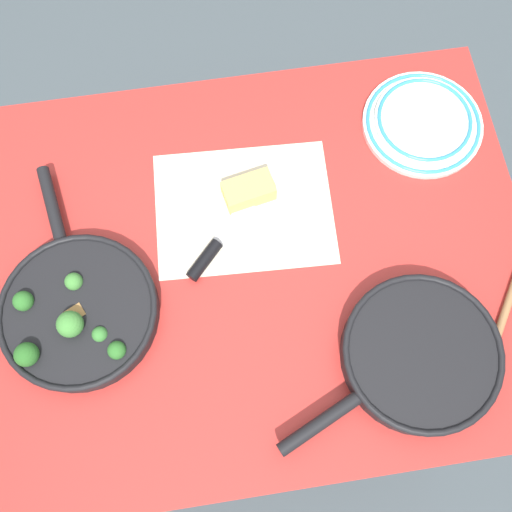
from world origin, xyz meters
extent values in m
plane|color=#424C51|center=(0.00, 0.00, 0.00)|extent=(14.00, 14.00, 0.00)
cube|color=#B72D28|center=(0.00, 0.00, 0.74)|extent=(1.06, 0.83, 0.03)
cylinder|color=#BCBCC1|center=(-0.47, -0.35, 0.36)|extent=(0.05, 0.05, 0.73)
cylinder|color=#BCBCC1|center=(0.47, -0.35, 0.36)|extent=(0.05, 0.05, 0.73)
cylinder|color=#BCBCC1|center=(-0.47, 0.35, 0.36)|extent=(0.05, 0.05, 0.73)
cylinder|color=#BCBCC1|center=(0.47, 0.35, 0.36)|extent=(0.05, 0.05, 0.73)
cylinder|color=black|center=(-0.33, -0.06, 0.77)|extent=(0.28, 0.28, 0.04)
torus|color=black|center=(-0.33, -0.06, 0.79)|extent=(0.29, 0.29, 0.01)
cylinder|color=black|center=(-0.37, 0.16, 0.78)|extent=(0.05, 0.16, 0.02)
cylinder|color=#357027|center=(-0.34, -0.09, 0.78)|extent=(0.02, 0.02, 0.03)
sphere|color=#428438|center=(-0.34, -0.09, 0.81)|extent=(0.05, 0.05, 0.05)
cylinder|color=#357027|center=(-0.33, -0.01, 0.78)|extent=(0.01, 0.01, 0.02)
sphere|color=#428438|center=(-0.33, -0.01, 0.80)|extent=(0.03, 0.03, 0.03)
cylinder|color=#205218|center=(-0.42, -0.13, 0.78)|extent=(0.01, 0.01, 0.02)
sphere|color=#286023|center=(-0.42, -0.13, 0.80)|extent=(0.04, 0.04, 0.04)
cylinder|color=#2C6823|center=(-0.34, -0.08, 0.78)|extent=(0.01, 0.01, 0.02)
sphere|color=#387A33|center=(-0.34, -0.08, 0.80)|extent=(0.04, 0.04, 0.04)
cylinder|color=#245B1C|center=(-0.27, -0.14, 0.78)|extent=(0.01, 0.01, 0.02)
sphere|color=#2D6B28|center=(-0.27, -0.14, 0.80)|extent=(0.03, 0.03, 0.03)
cylinder|color=#2C6823|center=(-0.29, -0.11, 0.77)|extent=(0.01, 0.01, 0.02)
sphere|color=#387A33|center=(-0.29, -0.11, 0.79)|extent=(0.03, 0.03, 0.03)
cylinder|color=#245B1C|center=(-0.42, -0.03, 0.78)|extent=(0.01, 0.01, 0.02)
sphere|color=#2D6B28|center=(-0.42, -0.03, 0.80)|extent=(0.04, 0.04, 0.04)
cube|color=olive|center=(-0.35, -0.09, 0.78)|extent=(0.03, 0.04, 0.03)
cube|color=#9E703D|center=(-0.34, -0.06, 0.78)|extent=(0.04, 0.04, 0.03)
cube|color=#9E703D|center=(-0.33, -0.05, 0.78)|extent=(0.03, 0.02, 0.03)
cylinder|color=black|center=(0.26, -0.22, 0.78)|extent=(0.28, 0.28, 0.05)
torus|color=black|center=(0.26, -0.22, 0.80)|extent=(0.28, 0.28, 0.01)
cylinder|color=black|center=(0.06, -0.31, 0.79)|extent=(0.15, 0.09, 0.02)
cylinder|color=#DBC156|center=(0.26, -0.22, 0.78)|extent=(0.23, 0.23, 0.02)
ellipsoid|color=#996B42|center=(0.36, -0.29, 0.77)|extent=(0.07, 0.08, 0.02)
cube|color=beige|center=(-0.01, 0.11, 0.76)|extent=(0.36, 0.28, 0.00)
cube|color=silver|center=(0.00, 0.11, 0.76)|extent=(0.16, 0.16, 0.01)
cylinder|color=black|center=(-0.10, 0.01, 0.77)|extent=(0.08, 0.08, 0.02)
cube|color=#E0C15B|center=(0.01, 0.13, 0.78)|extent=(0.11, 0.07, 0.04)
cylinder|color=silver|center=(0.38, 0.24, 0.76)|extent=(0.25, 0.25, 0.01)
torus|color=teal|center=(0.38, 0.24, 0.77)|extent=(0.23, 0.23, 0.01)
cylinder|color=silver|center=(0.38, 0.24, 0.77)|extent=(0.20, 0.20, 0.01)
torus|color=teal|center=(0.38, 0.24, 0.78)|extent=(0.19, 0.19, 0.01)
camera|label=1|loc=(-0.05, -0.33, 1.79)|focal=40.00mm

